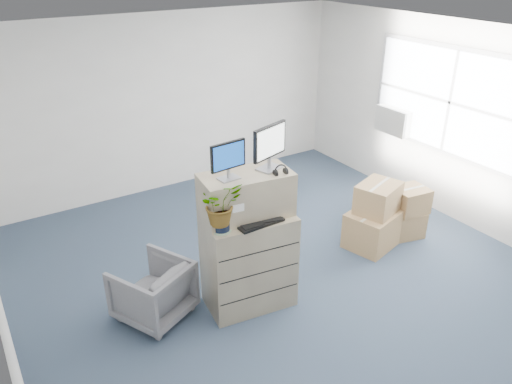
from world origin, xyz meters
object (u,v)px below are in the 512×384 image
monitor_left (228,159)px  office_chair (153,288)px  filing_cabinet_lower (249,261)px  keyboard (259,222)px  water_bottle (253,203)px  monitor_right (270,145)px  potted_plant (221,209)px

monitor_left → office_chair: bearing=153.4°
filing_cabinet_lower → keyboard: 0.59m
monitor_left → water_bottle: (0.28, -0.01, -0.56)m
monitor_right → office_chair: bearing=147.7°
monitor_left → filing_cabinet_lower: bearing=-16.8°
water_bottle → potted_plant: 0.49m
keyboard → monitor_right: bearing=37.6°
monitor_right → water_bottle: size_ratio=1.83×
potted_plant → monitor_left: bearing=38.4°
monitor_left → monitor_right: monitor_right is taller
monitor_right → water_bottle: monitor_right is taller
water_bottle → filing_cabinet_lower: bearing=-157.6°
monitor_left → keyboard: monitor_left is taller
monitor_right → keyboard: (-0.25, -0.21, -0.73)m
monitor_left → office_chair: 1.67m
filing_cabinet_lower → water_bottle: (0.08, 0.03, 0.68)m
keyboard → monitor_left: bearing=134.6°
filing_cabinet_lower → monitor_right: bearing=13.7°
monitor_right → office_chair: 1.98m
filing_cabinet_lower → monitor_left: 1.26m
keyboard → water_bottle: (0.05, 0.21, 0.12)m
filing_cabinet_lower → keyboard: (0.02, -0.18, 0.56)m
potted_plant → filing_cabinet_lower: bearing=14.7°
water_bottle → office_chair: size_ratio=0.36×
keyboard → water_bottle: 0.25m
potted_plant → office_chair: potted_plant is taller
monitor_left → keyboard: bearing=-49.2°
monitor_left → water_bottle: 0.63m
monitor_left → keyboard: 0.75m
potted_plant → keyboard: bearing=-11.0°
keyboard → water_bottle: size_ratio=1.93×
monitor_left → keyboard: (0.23, -0.22, -0.68)m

